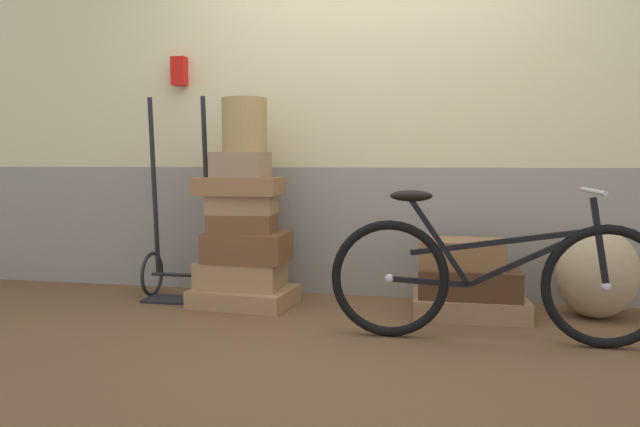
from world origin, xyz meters
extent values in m
cube|color=brown|center=(0.00, 0.00, -0.03)|extent=(9.10, 5.20, 0.06)
cube|color=gray|center=(0.00, 0.85, 0.44)|extent=(7.10, 0.20, 0.89)
cube|color=beige|center=(0.00, 0.85, 1.82)|extent=(7.10, 0.20, 1.87)
cube|color=red|center=(-1.35, 0.71, 1.57)|extent=(0.10, 0.08, 0.20)
cube|color=#9E754C|center=(-0.76, 0.33, 0.06)|extent=(0.67, 0.52, 0.11)
cube|color=#9E754C|center=(-0.78, 0.35, 0.20)|extent=(0.53, 0.39, 0.18)
cube|color=brown|center=(-0.73, 0.33, 0.38)|extent=(0.52, 0.37, 0.19)
cube|color=brown|center=(-0.77, 0.35, 0.53)|extent=(0.44, 0.37, 0.12)
cube|color=#9E754C|center=(-0.77, 0.35, 0.65)|extent=(0.45, 0.35, 0.12)
cube|color=olive|center=(-0.79, 0.36, 0.77)|extent=(0.55, 0.41, 0.11)
cube|color=#937051|center=(-0.77, 0.32, 0.91)|extent=(0.34, 0.27, 0.16)
cube|color=#9E754C|center=(0.67, 0.33, 0.06)|extent=(0.69, 0.47, 0.12)
cube|color=#4C2D19|center=(0.66, 0.32, 0.21)|extent=(0.59, 0.38, 0.17)
cube|color=olive|center=(0.62, 0.34, 0.38)|extent=(0.51, 0.38, 0.16)
cylinder|color=#A8844C|center=(-0.75, 0.35, 1.16)|extent=(0.29, 0.29, 0.34)
torus|color=black|center=(-1.46, 0.45, 0.15)|extent=(0.02, 0.31, 0.31)
torus|color=black|center=(-1.03, 0.45, 0.15)|extent=(0.02, 0.31, 0.31)
cylinder|color=black|center=(-1.25, 0.45, 0.15)|extent=(0.44, 0.02, 0.02)
cylinder|color=black|center=(-1.43, 0.45, 0.76)|extent=(0.03, 0.10, 1.20)
cylinder|color=black|center=(-1.06, 0.45, 0.76)|extent=(0.03, 0.10, 1.20)
cube|color=black|center=(-1.25, 0.34, 0.01)|extent=(0.40, 0.22, 0.02)
ellipsoid|color=tan|center=(1.40, 0.44, 0.27)|extent=(0.47, 0.40, 0.54)
torus|color=black|center=(0.23, -0.20, 0.31)|extent=(0.62, 0.06, 0.62)
sphere|color=#B2B2B7|center=(0.23, -0.20, 0.31)|extent=(0.05, 0.05, 0.05)
torus|color=black|center=(1.30, -0.19, 0.31)|extent=(0.62, 0.06, 0.62)
sphere|color=#B2B2B7|center=(1.30, -0.19, 0.31)|extent=(0.05, 0.05, 0.05)
cube|color=black|center=(0.93, -0.19, 0.44)|extent=(0.60, 0.03, 0.32)
cube|color=black|center=(0.49, -0.19, 0.51)|extent=(0.32, 0.03, 0.45)
cube|color=black|center=(0.43, -0.19, 0.30)|extent=(0.41, 0.03, 0.04)
cube|color=black|center=(0.78, -0.19, 0.52)|extent=(0.89, 0.04, 0.16)
cube|color=black|center=(1.26, -0.19, 0.53)|extent=(0.11, 0.03, 0.45)
ellipsoid|color=black|center=(0.34, -0.20, 0.75)|extent=(0.22, 0.09, 0.06)
cylinder|color=#A5A5AD|center=(1.22, -0.19, 0.78)|extent=(0.03, 0.46, 0.02)
camera|label=1|loc=(0.51, -3.36, 0.93)|focal=33.97mm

